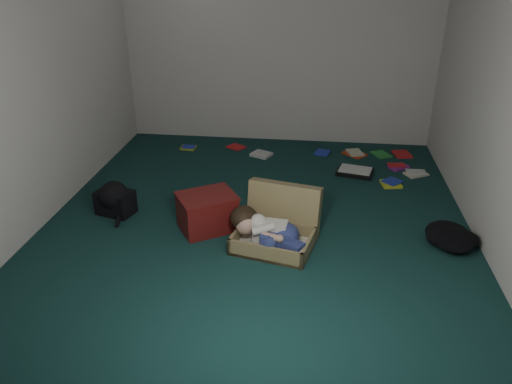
# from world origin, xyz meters

# --- Properties ---
(floor) EXTENTS (4.50, 4.50, 0.00)m
(floor) POSITION_xyz_m (0.00, 0.00, 0.00)
(floor) COLOR #123330
(floor) RESTS_ON ground
(wall_back) EXTENTS (4.50, 0.00, 4.50)m
(wall_back) POSITION_xyz_m (0.00, 2.25, 1.30)
(wall_back) COLOR silver
(wall_back) RESTS_ON ground
(wall_front) EXTENTS (4.50, 0.00, 4.50)m
(wall_front) POSITION_xyz_m (0.00, -2.25, 1.30)
(wall_front) COLOR silver
(wall_front) RESTS_ON ground
(wall_left) EXTENTS (0.00, 4.50, 4.50)m
(wall_left) POSITION_xyz_m (-2.00, 0.00, 1.30)
(wall_left) COLOR silver
(wall_left) RESTS_ON ground
(wall_right) EXTENTS (0.00, 4.50, 4.50)m
(wall_right) POSITION_xyz_m (2.00, 0.00, 1.30)
(wall_right) COLOR silver
(wall_right) RESTS_ON ground
(suitcase) EXTENTS (0.79, 0.78, 0.49)m
(suitcase) POSITION_xyz_m (0.23, -0.41, 0.15)
(suitcase) COLOR #8E7D4E
(suitcase) RESTS_ON floor
(person) EXTENTS (0.69, 0.46, 0.30)m
(person) POSITION_xyz_m (0.14, -0.56, 0.19)
(person) COLOR silver
(person) RESTS_ON suitcase
(maroon_bin) EXTENTS (0.64, 0.61, 0.35)m
(maroon_bin) POSITION_xyz_m (-0.44, -0.27, 0.18)
(maroon_bin) COLOR #5F1413
(maroon_bin) RESTS_ON floor
(backpack) EXTENTS (0.51, 0.45, 0.26)m
(backpack) POSITION_xyz_m (-1.40, -0.08, 0.13)
(backpack) COLOR black
(backpack) RESTS_ON floor
(clothing_pile) EXTENTS (0.58, 0.52, 0.15)m
(clothing_pile) POSITION_xyz_m (1.70, -0.24, 0.08)
(clothing_pile) COLOR black
(clothing_pile) RESTS_ON floor
(paper_tray) EXTENTS (0.46, 0.39, 0.06)m
(paper_tray) POSITION_xyz_m (1.00, 1.19, 0.03)
(paper_tray) COLOR black
(paper_tray) RESTS_ON floor
(book_scatter) EXTENTS (3.03, 1.20, 0.02)m
(book_scatter) POSITION_xyz_m (0.74, 1.61, 0.01)
(book_scatter) COLOR #C5CF24
(book_scatter) RESTS_ON floor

